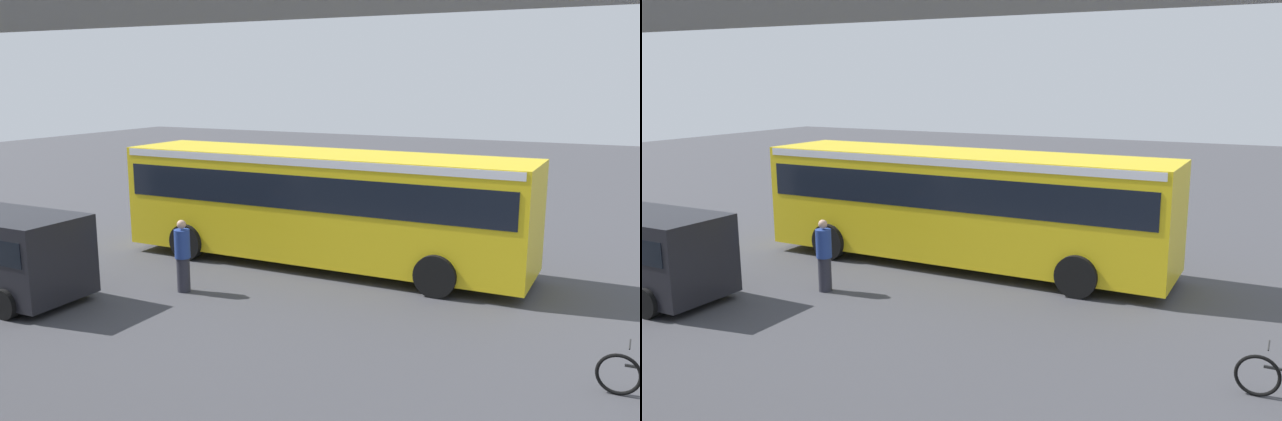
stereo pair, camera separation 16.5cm
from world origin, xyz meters
TOP-DOWN VIEW (x-y plane):
  - ground at (0.00, 0.00)m, footprint 80.00×80.00m
  - city_bus at (0.30, 0.07)m, footprint 11.54×2.85m
  - pedestrian at (2.24, 3.70)m, footprint 0.38×0.38m
  - lane_dash_leftmost at (-4.00, -2.69)m, footprint 2.00×0.20m
  - lane_dash_left at (0.00, -2.69)m, footprint 2.00×0.20m
  - lane_dash_centre at (4.00, -2.69)m, footprint 2.00×0.20m

SIDE VIEW (x-z plane):
  - ground at x=0.00m, z-range 0.00..0.00m
  - lane_dash_leftmost at x=-4.00m, z-range 0.00..0.01m
  - lane_dash_left at x=0.00m, z-range 0.00..0.01m
  - lane_dash_centre at x=4.00m, z-range 0.00..0.01m
  - pedestrian at x=2.24m, z-range -0.01..1.78m
  - city_bus at x=0.30m, z-range 0.31..3.46m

